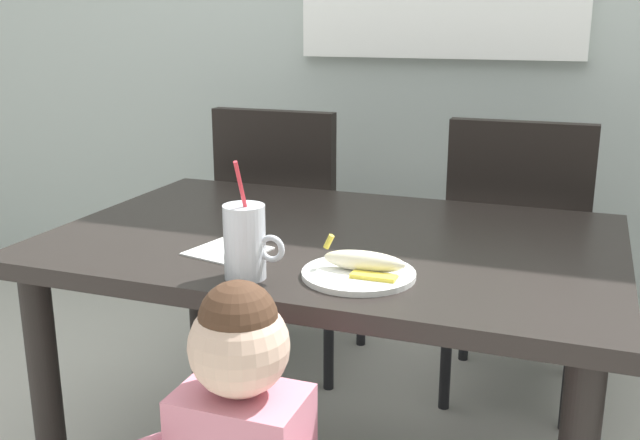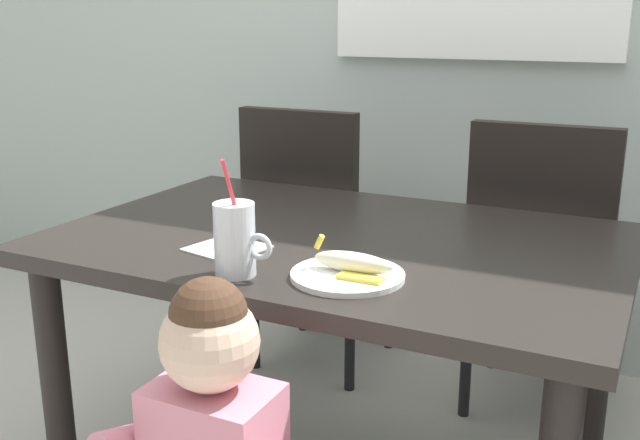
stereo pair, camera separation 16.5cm
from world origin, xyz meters
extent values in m
cube|color=black|center=(0.00, 0.00, 0.72)|extent=(1.34, 0.88, 0.04)
cylinder|color=black|center=(-0.59, -0.36, 0.35)|extent=(0.07, 0.07, 0.70)
cylinder|color=black|center=(-0.59, 0.36, 0.35)|extent=(0.07, 0.07, 0.70)
cylinder|color=black|center=(0.59, 0.36, 0.35)|extent=(0.07, 0.07, 0.70)
cube|color=black|center=(-0.41, 0.77, 0.45)|extent=(0.44, 0.44, 0.06)
cube|color=black|center=(-0.41, 0.57, 0.72)|extent=(0.42, 0.05, 0.48)
cylinder|color=black|center=(-0.22, 0.96, 0.21)|extent=(0.04, 0.04, 0.42)
cylinder|color=black|center=(-0.60, 0.96, 0.21)|extent=(0.04, 0.04, 0.42)
cylinder|color=black|center=(-0.22, 0.58, 0.21)|extent=(0.04, 0.04, 0.42)
cylinder|color=black|center=(-0.60, 0.58, 0.21)|extent=(0.04, 0.04, 0.42)
cube|color=black|center=(0.38, 0.78, 0.45)|extent=(0.44, 0.44, 0.06)
cube|color=black|center=(0.38, 0.58, 0.72)|extent=(0.42, 0.05, 0.48)
cylinder|color=black|center=(0.57, 0.97, 0.21)|extent=(0.04, 0.04, 0.42)
cylinder|color=black|center=(0.19, 0.97, 0.21)|extent=(0.04, 0.04, 0.42)
cylinder|color=black|center=(0.57, 0.59, 0.21)|extent=(0.04, 0.04, 0.42)
cylinder|color=black|center=(0.19, 0.59, 0.21)|extent=(0.04, 0.04, 0.42)
sphere|color=beige|center=(0.05, -0.60, 0.72)|extent=(0.17, 0.17, 0.17)
sphere|color=#472D1E|center=(0.05, -0.60, 0.77)|extent=(0.13, 0.13, 0.13)
cylinder|color=silver|center=(-0.07, -0.34, 0.82)|extent=(0.08, 0.08, 0.15)
cylinder|color=beige|center=(-0.07, -0.34, 0.79)|extent=(0.07, 0.07, 0.08)
torus|color=silver|center=(-0.01, -0.34, 0.81)|extent=(0.06, 0.01, 0.06)
cylinder|color=#E5333F|center=(-0.06, -0.35, 0.89)|extent=(0.01, 0.09, 0.21)
cylinder|color=white|center=(0.15, -0.26, 0.75)|extent=(0.23, 0.23, 0.01)
ellipsoid|color=#F4EAC6|center=(0.15, -0.26, 0.78)|extent=(0.17, 0.05, 0.04)
cube|color=yellow|center=(0.19, -0.29, 0.76)|extent=(0.09, 0.03, 0.01)
cube|color=yellow|center=(0.17, -0.22, 0.76)|extent=(0.09, 0.03, 0.01)
cylinder|color=yellow|center=(0.08, -0.26, 0.81)|extent=(0.02, 0.01, 0.03)
cube|color=white|center=(-0.18, -0.21, 0.75)|extent=(0.18, 0.18, 0.00)
camera|label=1|loc=(0.55, -1.59, 1.25)|focal=40.98mm
camera|label=2|loc=(0.71, -1.52, 1.25)|focal=40.98mm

